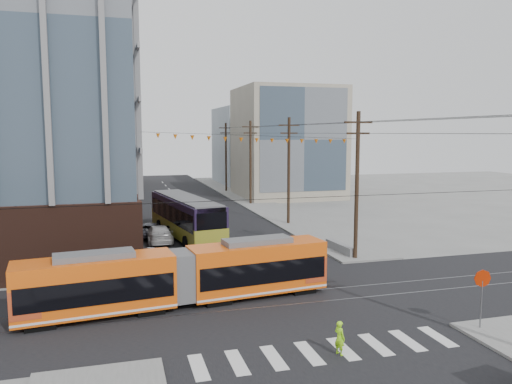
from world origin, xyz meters
TOP-DOWN VIEW (x-y plane):
  - ground at (0.00, 0.00)m, footprint 160.00×160.00m
  - bg_bldg_nw_near at (-17.00, 52.00)m, footprint 18.00×16.00m
  - bg_bldg_ne_near at (16.00, 48.00)m, footprint 14.00×14.00m
  - bg_bldg_nw_far at (-14.00, 72.00)m, footprint 16.00×18.00m
  - bg_bldg_ne_far at (18.00, 68.00)m, footprint 16.00×16.00m
  - utility_pole_far at (8.50, 56.00)m, footprint 0.30×0.30m
  - streetcar at (-5.30, 4.51)m, footprint 17.10×4.38m
  - city_bus at (-2.60, 22.36)m, footprint 5.14×13.69m
  - parked_car_silver at (-5.86, 12.99)m, footprint 2.95×4.48m
  - parked_car_white at (-5.14, 20.93)m, footprint 2.16×5.21m
  - parked_car_grey at (-5.65, 23.59)m, footprint 3.88×5.11m
  - pedestrian at (0.40, -3.46)m, footprint 0.53×0.64m
  - stop_sign at (8.03, -2.89)m, footprint 0.96×0.96m
  - jersey_barrier at (8.30, 13.10)m, footprint 1.14×4.01m

SIDE VIEW (x-z plane):
  - ground at x=0.00m, z-range 0.00..0.00m
  - jersey_barrier at x=8.30m, z-range 0.00..0.79m
  - parked_car_grey at x=-5.65m, z-range 0.00..1.29m
  - parked_car_silver at x=-5.86m, z-range 0.00..1.39m
  - pedestrian at x=0.40m, z-range 0.00..1.50m
  - parked_car_white at x=-5.14m, z-range 0.00..1.51m
  - stop_sign at x=8.03m, z-range 0.00..2.80m
  - streetcar at x=-5.30m, z-range 0.00..3.26m
  - city_bus at x=-2.60m, z-range 0.00..3.80m
  - utility_pole_far at x=8.50m, z-range 0.00..11.00m
  - bg_bldg_ne_far at x=18.00m, z-range 0.00..14.00m
  - bg_bldg_ne_near at x=16.00m, z-range 0.00..16.00m
  - bg_bldg_nw_near at x=-17.00m, z-range 0.00..18.00m
  - bg_bldg_nw_far at x=-14.00m, z-range 0.00..20.00m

